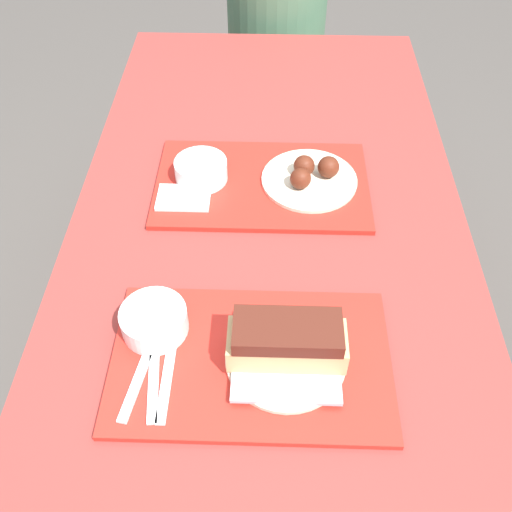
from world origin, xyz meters
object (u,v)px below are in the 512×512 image
at_px(tray_near, 250,360).
at_px(tray_far, 261,184).
at_px(bowl_coleslaw_far, 200,169).
at_px(wings_plate_far, 310,175).
at_px(bowl_coleslaw_near, 153,320).
at_px(brisket_sandwich_plate, 286,346).

height_order(tray_near, tray_far, same).
distance_m(bowl_coleslaw_far, wings_plate_far, 0.24).
bearing_deg(bowl_coleslaw_far, tray_far, -3.64).
bearing_deg(bowl_coleslaw_near, tray_near, -18.39).
distance_m(tray_near, bowl_coleslaw_near, 0.18).
height_order(tray_far, wings_plate_far, wings_plate_far).
bearing_deg(tray_far, tray_near, -90.98).
bearing_deg(brisket_sandwich_plate, tray_near, -179.22).
relative_size(tray_far, bowl_coleslaw_far, 4.07).
relative_size(bowl_coleslaw_near, bowl_coleslaw_far, 1.00).
xyz_separation_m(bowl_coleslaw_near, bowl_coleslaw_far, (0.04, 0.40, 0.00)).
relative_size(tray_near, bowl_coleslaw_far, 4.07).
relative_size(brisket_sandwich_plate, bowl_coleslaw_far, 1.76).
bearing_deg(tray_near, tray_far, 89.02).
bearing_deg(brisket_sandwich_plate, bowl_coleslaw_far, 111.81).
xyz_separation_m(tray_far, bowl_coleslaw_far, (-0.13, 0.01, 0.03)).
height_order(bowl_coleslaw_near, brisket_sandwich_plate, brisket_sandwich_plate).
bearing_deg(bowl_coleslaw_near, tray_far, 66.13).
xyz_separation_m(tray_far, wings_plate_far, (0.10, 0.01, 0.02)).
bearing_deg(tray_far, bowl_coleslaw_far, 176.36).
xyz_separation_m(tray_far, bowl_coleslaw_near, (-0.17, -0.39, 0.03)).
xyz_separation_m(tray_near, brisket_sandwich_plate, (0.06, 0.00, 0.04)).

